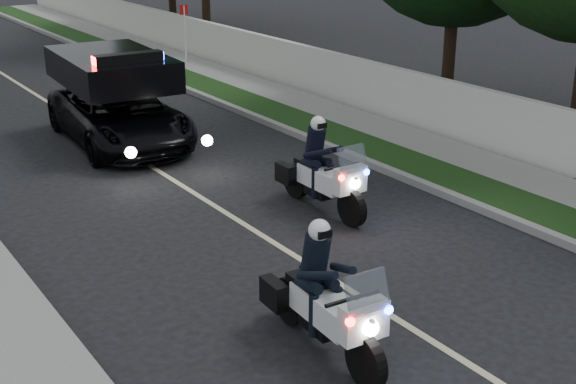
# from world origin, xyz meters

# --- Properties ---
(ground) EXTENTS (120.00, 120.00, 0.00)m
(ground) POSITION_xyz_m (0.00, 0.00, 0.00)
(ground) COLOR black
(ground) RESTS_ON ground
(curb_right) EXTENTS (0.20, 60.00, 0.15)m
(curb_right) POSITION_xyz_m (4.10, 10.00, 0.07)
(curb_right) COLOR gray
(curb_right) RESTS_ON ground
(grass_verge) EXTENTS (1.20, 60.00, 0.16)m
(grass_verge) POSITION_xyz_m (4.80, 10.00, 0.08)
(grass_verge) COLOR #193814
(grass_verge) RESTS_ON ground
(sidewalk_right) EXTENTS (1.40, 60.00, 0.16)m
(sidewalk_right) POSITION_xyz_m (6.10, 10.00, 0.08)
(sidewalk_right) COLOR gray
(sidewalk_right) RESTS_ON ground
(property_wall) EXTENTS (0.22, 60.00, 1.50)m
(property_wall) POSITION_xyz_m (7.10, 10.00, 0.75)
(property_wall) COLOR beige
(property_wall) RESTS_ON ground
(lane_marking) EXTENTS (0.12, 50.00, 0.01)m
(lane_marking) POSITION_xyz_m (0.00, 10.00, 0.00)
(lane_marking) COLOR #BFB78C
(lane_marking) RESTS_ON ground
(police_moto_left) EXTENTS (0.87, 2.19, 1.83)m
(police_moto_left) POSITION_xyz_m (-1.35, 0.59, 0.00)
(police_moto_left) COLOR silver
(police_moto_left) RESTS_ON ground
(police_moto_right) EXTENTS (0.77, 2.18, 1.85)m
(police_moto_right) POSITION_xyz_m (1.60, 4.62, 0.00)
(police_moto_right) COLOR silver
(police_moto_right) RESTS_ON ground
(police_suv) EXTENTS (2.80, 5.43, 2.56)m
(police_suv) POSITION_xyz_m (0.16, 11.01, 0.00)
(police_suv) COLOR black
(police_suv) RESTS_ON ground
(sign_post) EXTENTS (0.42, 0.42, 2.29)m
(sign_post) POSITION_xyz_m (6.00, 18.94, 0.00)
(sign_post) COLOR #9F0B16
(sign_post) RESTS_ON ground
(tree_right_b) EXTENTS (8.18, 8.18, 11.09)m
(tree_right_b) POSITION_xyz_m (9.88, 5.01, 0.00)
(tree_right_b) COLOR #173A13
(tree_right_b) RESTS_ON ground
(tree_right_c) EXTENTS (7.27, 7.27, 10.56)m
(tree_right_c) POSITION_xyz_m (9.72, 9.38, 0.00)
(tree_right_c) COLOR black
(tree_right_c) RESTS_ON ground
(tree_right_d) EXTENTS (8.38, 8.38, 13.09)m
(tree_right_d) POSITION_xyz_m (9.39, 23.58, 0.00)
(tree_right_d) COLOR #164316
(tree_right_d) RESTS_ON ground
(tree_right_e) EXTENTS (7.60, 7.60, 10.03)m
(tree_right_e) POSITION_xyz_m (10.22, 28.60, 0.00)
(tree_right_e) COLOR black
(tree_right_e) RESTS_ON ground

